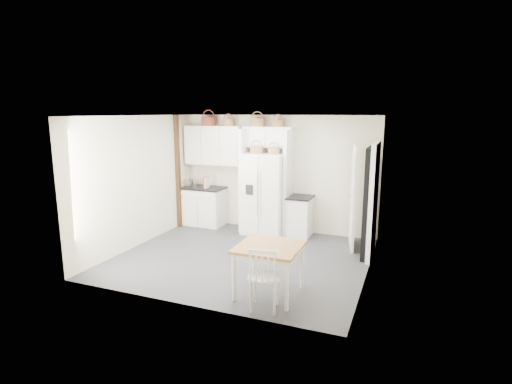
% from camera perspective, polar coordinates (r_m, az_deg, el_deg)
% --- Properties ---
extents(floor, '(4.50, 4.50, 0.00)m').
position_cam_1_polar(floor, '(7.55, -1.99, -9.32)').
color(floor, '#2F2E37').
rests_on(floor, ground).
extents(ceiling, '(4.50, 4.50, 0.00)m').
position_cam_1_polar(ceiling, '(7.06, -2.14, 10.83)').
color(ceiling, white).
rests_on(ceiling, wall_back).
extents(wall_back, '(4.50, 0.00, 4.50)m').
position_cam_1_polar(wall_back, '(9.03, 3.05, 2.66)').
color(wall_back, beige).
rests_on(wall_back, floor).
extents(wall_left, '(0.00, 4.00, 4.00)m').
position_cam_1_polar(wall_left, '(8.34, -16.36, 1.48)').
color(wall_left, beige).
rests_on(wall_left, floor).
extents(wall_right, '(0.00, 4.00, 4.00)m').
position_cam_1_polar(wall_right, '(6.63, 16.04, -0.97)').
color(wall_right, beige).
rests_on(wall_right, floor).
extents(refrigerator, '(0.92, 0.74, 1.79)m').
position_cam_1_polar(refrigerator, '(8.81, 1.32, -0.23)').
color(refrigerator, white).
rests_on(refrigerator, floor).
extents(base_cab_left, '(0.95, 0.60, 0.88)m').
position_cam_1_polar(base_cab_left, '(9.62, -7.43, -2.10)').
color(base_cab_left, white).
rests_on(base_cab_left, floor).
extents(base_cab_right, '(0.48, 0.57, 0.84)m').
position_cam_1_polar(base_cab_right, '(8.75, 6.28, -3.57)').
color(base_cab_right, white).
rests_on(base_cab_right, floor).
extents(dining_table, '(0.91, 0.91, 0.76)m').
position_cam_1_polar(dining_table, '(6.00, 1.91, -11.06)').
color(dining_table, brown).
rests_on(dining_table, floor).
extents(windsor_chair, '(0.53, 0.50, 0.94)m').
position_cam_1_polar(windsor_chair, '(5.53, 1.20, -12.08)').
color(windsor_chair, white).
rests_on(windsor_chair, floor).
extents(counter_left, '(0.99, 0.64, 0.04)m').
position_cam_1_polar(counter_left, '(9.53, -7.50, 0.58)').
color(counter_left, black).
rests_on(counter_left, base_cab_left).
extents(counter_right, '(0.52, 0.61, 0.04)m').
position_cam_1_polar(counter_right, '(8.65, 6.35, -0.76)').
color(counter_right, black).
rests_on(counter_right, base_cab_right).
extents(toaster, '(0.27, 0.20, 0.17)m').
position_cam_1_polar(toaster, '(9.61, -9.22, 1.26)').
color(toaster, silver).
rests_on(toaster, counter_left).
extents(cookbook_red, '(0.08, 0.18, 0.27)m').
position_cam_1_polar(cookbook_red, '(9.37, -7.12, 1.37)').
color(cookbook_red, '#AE2216').
rests_on(cookbook_red, counter_left).
extents(cookbook_cream, '(0.05, 0.17, 0.26)m').
position_cam_1_polar(cookbook_cream, '(9.37, -7.04, 1.34)').
color(cookbook_cream, beige).
rests_on(cookbook_cream, counter_left).
extents(basket_upper_b, '(0.35, 0.35, 0.21)m').
position_cam_1_polar(basket_upper_b, '(9.42, -6.78, 10.01)').
color(basket_upper_b, '#572219').
rests_on(basket_upper_b, upper_cabinet).
extents(basket_upper_c, '(0.27, 0.27, 0.15)m').
position_cam_1_polar(basket_upper_c, '(9.19, -3.95, 9.86)').
color(basket_upper_c, brown).
rests_on(basket_upper_c, upper_cabinet).
extents(basket_bridge_a, '(0.32, 0.32, 0.18)m').
position_cam_1_polar(basket_bridge_a, '(8.91, 0.20, 9.93)').
color(basket_bridge_a, brown).
rests_on(basket_bridge_a, bridge_cabinet).
extents(basket_bridge_b, '(0.26, 0.26, 0.15)m').
position_cam_1_polar(basket_bridge_b, '(8.75, 3.14, 9.78)').
color(basket_bridge_b, brown).
rests_on(basket_bridge_b, bridge_cabinet).
extents(basket_fridge_a, '(0.29, 0.29, 0.15)m').
position_cam_1_polar(basket_fridge_a, '(8.63, 0.06, 6.05)').
color(basket_fridge_a, brown).
rests_on(basket_fridge_a, refrigerator).
extents(basket_fridge_b, '(0.25, 0.25, 0.14)m').
position_cam_1_polar(basket_fridge_b, '(8.50, 2.54, 5.90)').
color(basket_fridge_b, brown).
rests_on(basket_fridge_b, refrigerator).
extents(upper_cabinet, '(1.40, 0.34, 0.90)m').
position_cam_1_polar(upper_cabinet, '(9.39, -6.01, 6.64)').
color(upper_cabinet, white).
rests_on(upper_cabinet, wall_back).
extents(bridge_cabinet, '(1.12, 0.34, 0.45)m').
position_cam_1_polar(bridge_cabinet, '(8.83, 1.82, 7.86)').
color(bridge_cabinet, white).
rests_on(bridge_cabinet, wall_back).
extents(fridge_panel_left, '(0.08, 0.60, 2.30)m').
position_cam_1_polar(fridge_panel_left, '(9.01, -1.55, 1.69)').
color(fridge_panel_left, white).
rests_on(fridge_panel_left, floor).
extents(fridge_panel_right, '(0.08, 0.60, 2.30)m').
position_cam_1_polar(fridge_panel_right, '(8.67, 4.66, 1.26)').
color(fridge_panel_right, white).
rests_on(fridge_panel_right, floor).
extents(trim_post, '(0.09, 0.09, 2.60)m').
position_cam_1_polar(trim_post, '(9.40, -11.08, 2.81)').
color(trim_post, '#361D0D').
rests_on(trim_post, floor).
extents(doorway_void, '(0.18, 0.85, 2.05)m').
position_cam_1_polar(doorway_void, '(7.67, 16.03, -1.43)').
color(doorway_void, black).
rests_on(doorway_void, floor).
extents(door_slab, '(0.21, 0.79, 2.05)m').
position_cam_1_polar(door_slab, '(8.04, 13.73, -0.74)').
color(door_slab, white).
rests_on(door_slab, floor).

